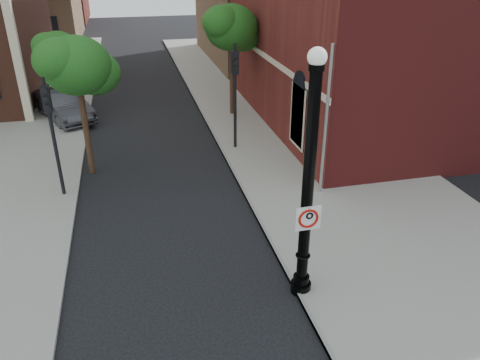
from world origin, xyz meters
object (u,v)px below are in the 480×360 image
object	(u,v)px
lamppost	(307,193)
traffic_signal_left	(50,119)
traffic_signal_right	(235,80)
parked_car	(63,105)
no_parking_sign	(308,218)

from	to	relation	value
lamppost	traffic_signal_left	distance (m)	9.74
traffic_signal_right	traffic_signal_left	bearing A→B (deg)	-158.42
parked_car	traffic_signal_right	world-z (taller)	traffic_signal_right
parked_car	traffic_signal_left	bearing A→B (deg)	-110.23
parked_car	traffic_signal_right	size ratio (longest dim) A/B	1.04
lamppost	no_parking_sign	bearing A→B (deg)	-89.42
parked_car	traffic_signal_right	distance (m)	10.37
lamppost	traffic_signal_left	world-z (taller)	lamppost
lamppost	parked_car	xyz separation A→B (m)	(-7.42, 16.30, -2.16)
traffic_signal_left	traffic_signal_right	xyz separation A→B (m)	(7.20, 2.99, 0.18)
parked_car	traffic_signal_left	size ratio (longest dim) A/B	1.10
no_parking_sign	traffic_signal_right	world-z (taller)	traffic_signal_right
lamppost	parked_car	size ratio (longest dim) A/B	1.31
lamppost	traffic_signal_right	distance (m)	10.11
no_parking_sign	parked_car	bearing A→B (deg)	114.14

